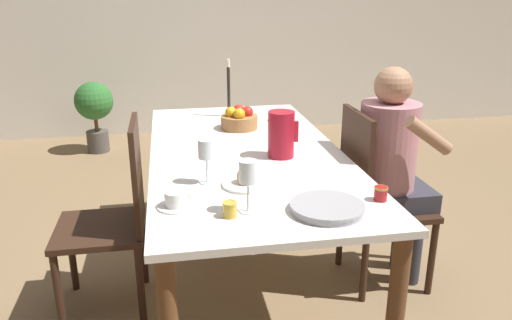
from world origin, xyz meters
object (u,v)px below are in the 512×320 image
(red_pitcher, at_px, (281,134))
(fruit_bowl, at_px, (239,119))
(candlestick_tall, at_px, (229,94))
(potted_plant, at_px, (94,107))
(jam_jar_amber, at_px, (230,209))
(chair_opposite, at_px, (115,215))
(teacup_near_person, at_px, (176,200))
(jam_jar_red, at_px, (381,193))
(wine_glass_juice, at_px, (206,152))
(person_seated, at_px, (393,159))
(serving_tray, at_px, (327,208))
(chair_person_side, at_px, (374,196))
(bread_plate, at_px, (247,180))
(wine_glass_water, at_px, (248,174))

(red_pitcher, distance_m, fruit_bowl, 0.57)
(candlestick_tall, relative_size, potted_plant, 0.53)
(jam_jar_amber, xyz_separation_m, candlestick_tall, (0.19, 1.49, 0.12))
(chair_opposite, xyz_separation_m, teacup_near_person, (0.29, -0.51, 0.28))
(jam_jar_amber, distance_m, fruit_bowl, 1.21)
(teacup_near_person, xyz_separation_m, jam_jar_red, (0.79, -0.08, 0.00))
(jam_jar_red, bearing_deg, wine_glass_juice, 154.92)
(wine_glass_juice, relative_size, teacup_near_person, 1.31)
(person_seated, bearing_deg, teacup_near_person, -65.30)
(serving_tray, bearing_deg, wine_glass_juice, 138.57)
(teacup_near_person, xyz_separation_m, serving_tray, (0.55, -0.14, -0.01))
(teacup_near_person, bearing_deg, red_pitcher, 44.47)
(wine_glass_juice, bearing_deg, chair_person_side, 17.18)
(serving_tray, relative_size, bread_plate, 1.31)
(chair_person_side, distance_m, jam_jar_red, 0.69)
(chair_person_side, bearing_deg, serving_tray, -36.64)
(bread_plate, relative_size, fruit_bowl, 0.98)
(wine_glass_water, relative_size, potted_plant, 0.29)
(serving_tray, xyz_separation_m, jam_jar_amber, (-0.36, 0.02, 0.02))
(fruit_bowl, xyz_separation_m, candlestick_tall, (-0.02, 0.31, 0.09))
(jam_jar_amber, bearing_deg, chair_opposite, 127.28)
(bread_plate, distance_m, fruit_bowl, 0.90)
(wine_glass_water, height_order, candlestick_tall, candlestick_tall)
(person_seated, distance_m, wine_glass_water, 1.08)
(wine_glass_water, relative_size, wine_glass_juice, 1.05)
(jam_jar_red, bearing_deg, teacup_near_person, 174.39)
(chair_person_side, relative_size, bread_plate, 4.53)
(chair_person_side, bearing_deg, bread_plate, -65.39)
(serving_tray, bearing_deg, person_seated, 48.94)
(wine_glass_water, relative_size, jam_jar_amber, 3.57)
(wine_glass_juice, distance_m, bread_plate, 0.21)
(potted_plant, bearing_deg, chair_person_side, -56.69)
(chair_person_side, height_order, red_pitcher, red_pitcher)
(jam_jar_red, xyz_separation_m, fruit_bowl, (-0.39, 1.15, 0.02))
(jam_jar_amber, bearing_deg, bread_plate, 69.14)
(chair_person_side, relative_size, teacup_near_person, 6.55)
(bread_plate, height_order, jam_jar_amber, bread_plate)
(person_seated, relative_size, jam_jar_red, 20.76)
(red_pitcher, bearing_deg, jam_jar_amber, -117.86)
(wine_glass_water, xyz_separation_m, jam_jar_amber, (-0.07, -0.03, -0.12))
(person_seated, height_order, red_pitcher, person_seated)
(wine_glass_water, height_order, wine_glass_juice, wine_glass_water)
(chair_person_side, xyz_separation_m, serving_tray, (-0.48, -0.64, 0.26))
(chair_opposite, relative_size, bread_plate, 4.53)
(chair_person_side, xyz_separation_m, candlestick_tall, (-0.66, 0.87, 0.40))
(chair_person_side, bearing_deg, wine_glass_water, -52.32)
(bread_plate, bearing_deg, chair_opposite, 149.87)
(serving_tray, xyz_separation_m, bread_plate, (-0.25, 0.31, 0.01))
(jam_jar_amber, bearing_deg, candlestick_tall, 82.81)
(person_seated, distance_m, teacup_near_person, 1.24)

